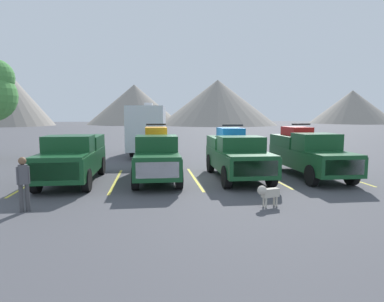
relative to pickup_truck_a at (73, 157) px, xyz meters
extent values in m
plane|color=#47474C|center=(5.47, 0.12, -1.14)|extent=(240.00, 240.00, 0.00)
cube|color=#144723|center=(0.00, -0.17, -0.22)|extent=(2.09, 5.53, 0.94)
cube|color=#144723|center=(-0.01, -2.15, 0.29)|extent=(1.99, 1.56, 0.08)
cube|color=#144723|center=(0.00, -0.66, 0.61)|extent=(1.94, 1.45, 0.73)
cube|color=slate|center=(-0.01, -1.24, 0.65)|extent=(1.81, 0.22, 0.54)
cube|color=#144723|center=(0.01, 1.32, 0.54)|extent=(2.03, 2.55, 0.60)
cube|color=silver|center=(-0.02, -2.89, -0.18)|extent=(1.75, 0.07, 0.66)
cylinder|color=black|center=(0.93, -2.05, -0.69)|extent=(0.29, 0.90, 0.90)
cylinder|color=black|center=(-0.96, -2.03, -0.69)|extent=(0.29, 0.90, 0.90)
cylinder|color=black|center=(0.96, 1.70, -0.69)|extent=(0.29, 0.90, 0.90)
cylinder|color=black|center=(-0.94, 1.72, -0.69)|extent=(0.29, 0.90, 0.90)
cube|color=#144723|center=(3.70, -0.08, -0.24)|extent=(1.94, 5.71, 0.87)
cube|color=#144723|center=(3.69, -2.13, 0.23)|extent=(1.84, 1.61, 0.08)
cube|color=#144723|center=(3.70, -0.59, 0.57)|extent=(1.80, 1.49, 0.75)
cube|color=slate|center=(3.69, -1.19, 0.61)|extent=(1.68, 0.23, 0.55)
cube|color=#144723|center=(3.71, 1.46, 0.49)|extent=(1.88, 2.63, 0.59)
cube|color=silver|center=(3.68, -2.90, -0.20)|extent=(1.62, 0.07, 0.61)
cylinder|color=black|center=(4.56, -2.02, -0.68)|extent=(0.29, 0.92, 0.92)
cylinder|color=black|center=(2.81, -2.01, -0.68)|extent=(0.29, 0.92, 0.92)
cylinder|color=black|center=(4.59, 1.85, -0.68)|extent=(0.29, 0.92, 0.92)
cylinder|color=black|center=(2.84, 1.87, -0.68)|extent=(0.29, 0.92, 0.92)
cube|color=orange|center=(3.71, 1.46, 1.01)|extent=(1.06, 1.69, 0.45)
cylinder|color=black|center=(4.14, 0.88, 1.00)|extent=(0.18, 0.44, 0.44)
cylinder|color=black|center=(3.28, 0.89, 1.00)|extent=(0.18, 0.44, 0.44)
cylinder|color=black|center=(4.14, 2.03, 1.00)|extent=(0.18, 0.44, 0.44)
cylinder|color=black|center=(3.29, 2.04, 1.00)|extent=(0.18, 0.44, 0.44)
cube|color=black|center=(3.71, 0.99, 1.38)|extent=(0.95, 0.09, 0.08)
cube|color=#144723|center=(7.46, -0.27, -0.24)|extent=(2.11, 5.57, 0.86)
cube|color=#144723|center=(7.45, -2.27, 0.23)|extent=(2.00, 1.57, 0.08)
cube|color=#144723|center=(7.46, -0.77, 0.54)|extent=(1.96, 1.46, 0.70)
cube|color=slate|center=(7.46, -1.34, 0.58)|extent=(1.82, 0.21, 0.52)
cube|color=#144723|center=(7.47, 1.23, 0.46)|extent=(2.05, 2.57, 0.55)
cube|color=silver|center=(7.44, -3.02, -0.20)|extent=(1.76, 0.07, 0.60)
cylinder|color=black|center=(8.40, -2.16, -0.67)|extent=(0.29, 0.93, 0.93)
cylinder|color=black|center=(6.50, -2.15, -0.67)|extent=(0.29, 0.93, 0.93)
cylinder|color=black|center=(8.43, 1.62, -0.67)|extent=(0.29, 0.93, 0.93)
cylinder|color=black|center=(6.52, 1.63, -0.67)|extent=(0.29, 0.93, 0.93)
cube|color=blue|center=(7.47, 1.23, 0.96)|extent=(1.15, 1.64, 0.45)
cylinder|color=black|center=(7.93, 0.67, 0.96)|extent=(0.18, 0.44, 0.44)
cylinder|color=black|center=(7.00, 0.67, 0.96)|extent=(0.18, 0.44, 0.44)
cylinder|color=black|center=(7.94, 1.79, 0.96)|extent=(0.18, 0.44, 0.44)
cylinder|color=black|center=(7.01, 1.80, 0.96)|extent=(0.18, 0.44, 0.44)
cube|color=black|center=(7.47, 0.77, 1.34)|extent=(1.04, 0.09, 0.08)
cube|color=#144723|center=(11.07, -0.21, -0.25)|extent=(1.98, 5.88, 0.87)
cube|color=#144723|center=(11.05, -2.33, 0.22)|extent=(1.88, 1.66, 0.08)
cube|color=#144723|center=(11.06, -0.74, 0.59)|extent=(1.84, 1.54, 0.82)
cube|color=slate|center=(11.06, -1.35, 0.63)|extent=(1.71, 0.24, 0.60)
cube|color=#144723|center=(11.08, 1.37, 0.47)|extent=(1.92, 2.71, 0.59)
cube|color=silver|center=(11.05, -3.12, -0.21)|extent=(1.65, 0.07, 0.61)
cylinder|color=black|center=(11.95, -2.21, -0.69)|extent=(0.29, 0.90, 0.90)
cylinder|color=black|center=(10.16, -2.20, -0.69)|extent=(0.29, 0.90, 0.90)
cylinder|color=black|center=(11.98, 1.78, -0.69)|extent=(0.29, 0.90, 0.90)
cylinder|color=black|center=(10.19, 1.79, -0.69)|extent=(0.29, 0.90, 0.90)
cube|color=red|center=(11.08, 1.37, 0.99)|extent=(1.08, 1.74, 0.45)
cylinder|color=black|center=(11.51, 0.78, 0.99)|extent=(0.18, 0.44, 0.44)
cylinder|color=black|center=(10.64, 0.78, 0.99)|extent=(0.18, 0.44, 0.44)
cylinder|color=black|center=(11.52, 1.96, 0.99)|extent=(0.18, 0.44, 0.44)
cylinder|color=black|center=(10.64, 1.97, 0.99)|extent=(0.18, 0.44, 0.44)
cube|color=black|center=(11.08, 0.89, 1.37)|extent=(0.97, 0.09, 0.08)
cube|color=gold|center=(-1.80, -0.01, -1.14)|extent=(0.12, 5.50, 0.01)
cube|color=gold|center=(1.84, -0.01, -1.14)|extent=(0.12, 5.50, 0.01)
cube|color=gold|center=(5.47, -0.01, -1.14)|extent=(0.12, 5.50, 0.01)
cube|color=gold|center=(9.11, -0.01, -1.14)|extent=(0.12, 5.50, 0.01)
cube|color=gold|center=(12.74, -0.01, -1.14)|extent=(0.12, 5.50, 0.01)
cube|color=silver|center=(3.23, 9.38, 0.91)|extent=(2.92, 6.49, 3.05)
cube|color=#595960|center=(1.99, 9.47, 1.07)|extent=(0.46, 6.06, 0.24)
cube|color=silver|center=(3.30, 10.33, 2.59)|extent=(0.65, 0.74, 0.30)
cube|color=#333333|center=(2.96, 5.63, -0.82)|extent=(0.21, 1.21, 0.12)
cylinder|color=black|center=(4.31, 8.54, -0.76)|extent=(0.27, 0.77, 0.76)
cylinder|color=black|center=(2.04, 8.71, -0.76)|extent=(0.27, 0.77, 0.76)
cylinder|color=black|center=(4.42, 10.06, -0.76)|extent=(0.27, 0.77, 0.76)
cylinder|color=black|center=(2.15, 10.22, -0.76)|extent=(0.27, 0.77, 0.76)
cylinder|color=#3F3F42|center=(-0.56, -4.59, -0.71)|extent=(0.13, 0.13, 0.87)
cylinder|color=#3F3F42|center=(-0.40, -4.51, -0.71)|extent=(0.13, 0.13, 0.87)
cube|color=#4C4C51|center=(-0.48, -4.55, 0.04)|extent=(0.31, 0.29, 0.61)
sphere|color=brown|center=(-0.48, -4.55, 0.46)|extent=(0.23, 0.23, 0.23)
cylinder|color=#4C4C51|center=(-0.60, -4.61, 0.01)|extent=(0.10, 0.10, 0.55)
cylinder|color=#4C4C51|center=(-0.35, -4.49, 0.01)|extent=(0.10, 0.10, 0.55)
cube|color=beige|center=(7.32, -4.95, -0.68)|extent=(0.63, 0.37, 0.28)
sphere|color=beige|center=(7.00, -5.04, -0.57)|extent=(0.31, 0.31, 0.31)
cylinder|color=beige|center=(7.63, -4.86, -0.62)|extent=(0.16, 0.08, 0.20)
cylinder|color=beige|center=(7.14, -5.08, -0.98)|extent=(0.06, 0.06, 0.32)
cylinder|color=beige|center=(7.10, -4.94, -0.98)|extent=(0.06, 0.06, 0.32)
cylinder|color=beige|center=(7.54, -4.96, -0.98)|extent=(0.06, 0.06, 0.32)
cylinder|color=beige|center=(7.50, -4.83, -0.98)|extent=(0.06, 0.06, 0.32)
cone|color=gray|center=(-34.96, 76.77, 6.92)|extent=(25.70, 25.70, 16.12)
cone|color=gray|center=(-1.31, 85.41, 4.76)|extent=(28.02, 28.02, 11.80)
cone|color=gray|center=(22.12, 76.15, 5.13)|extent=(32.88, 32.88, 12.53)
cone|color=gray|center=(68.86, 85.69, 4.23)|extent=(26.65, 26.65, 10.75)
camera|label=1|loc=(3.46, -15.08, 1.89)|focal=30.70mm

